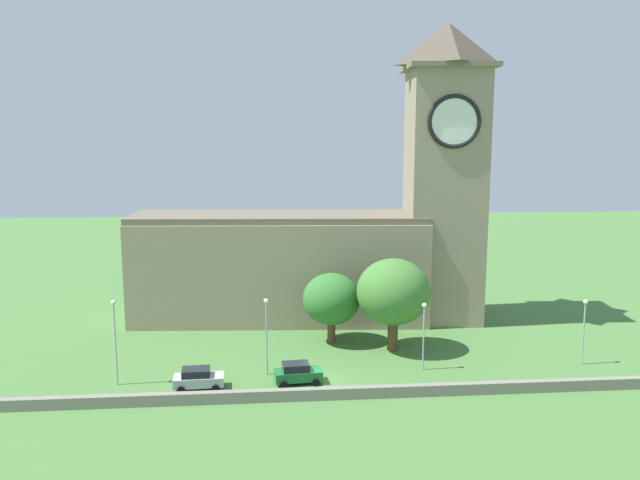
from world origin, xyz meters
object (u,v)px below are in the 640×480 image
(streetlamp_east_mid, at_px, (584,321))
(tree_riverside_west, at_px, (331,299))
(car_green, at_px, (297,373))
(car_silver, at_px, (198,378))
(streetlamp_central, at_px, (424,325))
(streetlamp_west_mid, at_px, (266,324))
(church, at_px, (341,232))
(tree_churchyard, at_px, (393,292))
(streetlamp_west_end, at_px, (115,329))

(streetlamp_east_mid, bearing_deg, tree_riverside_west, 159.54)
(car_green, bearing_deg, streetlamp_east_mid, 4.89)
(car_green, xyz_separation_m, tree_riverside_west, (4.12, 10.82, 3.70))
(car_green, bearing_deg, car_silver, -177.01)
(streetlamp_central, relative_size, tree_riverside_west, 0.87)
(streetlamp_west_mid, bearing_deg, car_green, -41.35)
(tree_riverside_west, bearing_deg, church, 77.10)
(car_silver, xyz_separation_m, streetlamp_east_mid, (35.45, 2.75, 3.36))
(car_green, height_order, tree_churchyard, tree_churchyard)
(church, height_order, streetlamp_east_mid, church)
(car_green, bearing_deg, streetlamp_central, 10.80)
(car_silver, distance_m, streetlamp_central, 20.64)
(car_green, relative_size, tree_churchyard, 0.46)
(church, bearing_deg, car_silver, -126.15)
(streetlamp_west_mid, relative_size, tree_riverside_west, 0.96)
(church, height_order, streetlamp_west_mid, church)
(streetlamp_west_end, height_order, streetlamp_west_mid, streetlamp_west_end)
(car_silver, relative_size, streetlamp_east_mid, 0.69)
(tree_churchyard, bearing_deg, car_silver, -155.89)
(church, xyz_separation_m, streetlamp_west_mid, (-8.76, -17.28, -5.52))
(church, relative_size, streetlamp_west_end, 5.42)
(tree_riverside_west, bearing_deg, streetlamp_east_mid, -20.46)
(streetlamp_central, xyz_separation_m, streetlamp_east_mid, (15.26, 0.08, -0.04))
(church, relative_size, car_silver, 9.51)
(streetlamp_east_mid, height_order, tree_churchyard, tree_churchyard)
(streetlamp_east_mid, bearing_deg, streetlamp_central, -179.71)
(streetlamp_west_mid, bearing_deg, tree_riverside_west, 51.59)
(church, distance_m, car_green, 22.54)
(church, xyz_separation_m, car_silver, (-14.64, -20.04, -9.33))
(church, distance_m, streetlamp_east_mid, 27.71)
(streetlamp_east_mid, bearing_deg, tree_churchyard, 162.00)
(tree_riverside_west, bearing_deg, car_silver, -138.27)
(church, relative_size, streetlamp_central, 6.46)
(streetlamp_east_mid, distance_m, tree_riverside_west, 24.36)
(car_green, relative_size, streetlamp_west_end, 0.56)
(car_silver, height_order, streetlamp_central, streetlamp_central)
(streetlamp_west_mid, height_order, streetlamp_central, streetlamp_west_mid)
(streetlamp_east_mid, bearing_deg, car_silver, -175.56)
(car_silver, distance_m, streetlamp_east_mid, 35.71)
(streetlamp_west_end, bearing_deg, streetlamp_east_mid, 1.70)
(car_silver, height_order, streetlamp_east_mid, streetlamp_east_mid)
(streetlamp_west_mid, distance_m, tree_riverside_west, 10.86)
(car_silver, distance_m, car_green, 8.52)
(church, distance_m, tree_churchyard, 13.09)
(streetlamp_west_end, height_order, tree_churchyard, tree_churchyard)
(car_silver, relative_size, streetlamp_west_mid, 0.61)
(streetlamp_east_mid, bearing_deg, church, 140.28)
(car_green, xyz_separation_m, streetlamp_central, (11.68, 2.23, 3.37))
(car_silver, height_order, streetlamp_west_mid, streetlamp_west_mid)
(church, relative_size, streetlamp_west_mid, 5.81)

